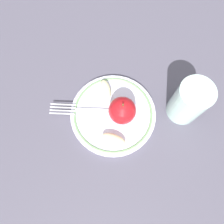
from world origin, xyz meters
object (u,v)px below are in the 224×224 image
object	(u,v)px
plate	(112,115)
apple_slice_back	(105,90)
apple_slice_front	(114,139)
apple_red_whole	(123,109)
drinking_glass	(189,102)
fork	(89,110)

from	to	relation	value
plate	apple_slice_back	distance (m)	0.06
plate	apple_slice_front	size ratio (longest dim) A/B	3.66
apple_red_whole	apple_slice_front	world-z (taller)	apple_red_whole
apple_slice_back	drinking_glass	world-z (taller)	drinking_glass
apple_slice_front	apple_slice_back	distance (m)	0.13
plate	apple_red_whole	distance (m)	0.05
apple_red_whole	fork	bearing A→B (deg)	5.29
plate	drinking_glass	bearing A→B (deg)	-164.29
apple_red_whole	apple_slice_front	bearing A→B (deg)	83.38
drinking_glass	apple_red_whole	bearing A→B (deg)	15.06
apple_slice_back	drinking_glass	distance (m)	0.20
apple_red_whole	apple_slice_back	world-z (taller)	apple_red_whole
apple_slice_back	fork	xyz separation A→B (m)	(0.03, 0.06, -0.01)
apple_slice_back	plate	bearing A→B (deg)	-177.49
apple_red_whole	apple_slice_front	xyz separation A→B (m)	(0.01, 0.07, -0.02)
apple_slice_back	fork	world-z (taller)	apple_slice_back
plate	apple_slice_front	distance (m)	0.07
apple_slice_front	drinking_glass	world-z (taller)	drinking_glass
plate	apple_slice_front	xyz separation A→B (m)	(-0.02, 0.06, 0.02)
plate	apple_slice_back	world-z (taller)	apple_slice_back
drinking_glass	apple_slice_back	bearing A→B (deg)	-2.73
plate	drinking_glass	distance (m)	0.18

